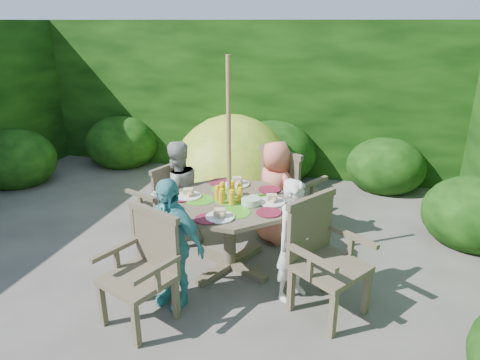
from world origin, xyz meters
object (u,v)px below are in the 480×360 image
(parasol_pole, at_px, (229,170))
(garden_chair_right, at_px, (323,255))
(dome_tent, at_px, (232,196))
(garden_chair_back, at_px, (288,189))
(child_right, at_px, (295,241))
(child_back, at_px, (275,192))
(garden_chair_left, at_px, (161,199))
(patio_table, at_px, (230,211))
(child_front, at_px, (170,243))
(child_left, at_px, (177,194))
(garden_chair_front, at_px, (144,267))

(parasol_pole, xyz_separation_m, garden_chair_right, (1.00, -0.44, -0.56))
(garden_chair_right, height_order, dome_tent, dome_tent)
(garden_chair_back, bearing_deg, child_right, 131.47)
(garden_chair_right, xyz_separation_m, child_back, (-0.67, 1.17, 0.07))
(garden_chair_left, height_order, child_back, child_back)
(patio_table, bearing_deg, child_front, -114.91)
(garden_chair_back, bearing_deg, child_left, 58.78)
(garden_chair_left, height_order, garden_chair_front, garden_chair_front)
(child_front, bearing_deg, garden_chair_back, 81.31)
(parasol_pole, distance_m, child_back, 0.94)
(garden_chair_back, height_order, child_front, child_front)
(child_left, relative_size, dome_tent, 0.51)
(garden_chair_right, xyz_separation_m, garden_chair_left, (-2.00, 0.90, -0.06))
(child_back, bearing_deg, patio_table, 107.69)
(parasol_pole, relative_size, garden_chair_front, 2.31)
(patio_table, relative_size, child_left, 1.42)
(child_left, bearing_deg, parasol_pole, 106.50)
(patio_table, xyz_separation_m, child_right, (0.72, -0.33, -0.06))
(garden_chair_front, relative_size, child_left, 0.76)
(patio_table, height_order, child_right, child_right)
(garden_chair_back, relative_size, child_front, 0.85)
(garden_chair_right, xyz_separation_m, dome_tent, (-1.55, 2.35, -0.54))
(patio_table, xyz_separation_m, garden_chair_right, (0.99, -0.44, -0.11))
(garden_chair_right, relative_size, child_left, 0.81)
(patio_table, height_order, parasol_pole, parasol_pole)
(patio_table, height_order, garden_chair_right, garden_chair_right)
(garden_chair_right, height_order, child_right, child_right)
(child_right, distance_m, dome_tent, 2.65)
(garden_chair_front, relative_size, child_front, 0.77)
(patio_table, distance_m, garden_chair_right, 1.09)
(patio_table, bearing_deg, garden_chair_right, -23.84)
(garden_chair_back, bearing_deg, parasol_pole, 95.27)
(child_left, height_order, child_front, child_left)
(garden_chair_left, bearing_deg, garden_chair_right, 86.45)
(patio_table, relative_size, parasol_pole, 0.81)
(parasol_pole, relative_size, garden_chair_right, 2.16)
(child_left, relative_size, child_front, 1.01)
(child_right, bearing_deg, child_back, 55.11)
(garden_chair_left, distance_m, child_back, 1.36)
(garden_chair_back, xyz_separation_m, child_left, (-1.17, -0.66, 0.07))
(patio_table, distance_m, child_back, 0.80)
(parasol_pole, height_order, garden_chair_right, parasol_pole)
(garden_chair_front, bearing_deg, child_right, 50.94)
(child_right, distance_m, child_left, 1.60)
(parasol_pole, height_order, child_back, parasol_pole)
(garden_chair_front, bearing_deg, patio_table, 86.76)
(garden_chair_front, bearing_deg, child_front, 86.42)
(patio_table, xyz_separation_m, garden_chair_left, (-1.00, 0.46, -0.17))
(patio_table, distance_m, parasol_pole, 0.44)
(garden_chair_left, height_order, child_left, child_left)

